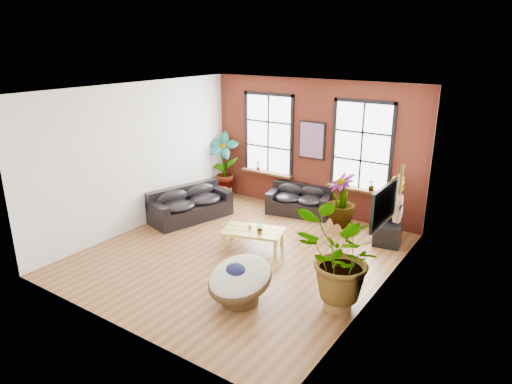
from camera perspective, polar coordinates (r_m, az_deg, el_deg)
room at (r=9.48m, az=-1.54°, el=2.13°), size 6.04×6.54×3.54m
sofa_back at (r=12.20m, az=5.49°, el=-1.12°), size 1.79×1.14×0.76m
sofa_left at (r=11.89m, az=-8.30°, el=-1.60°), size 1.41×2.25×0.83m
coffee_table at (r=10.13m, az=-0.35°, el=-5.03°), size 1.49×1.12×0.51m
papasan_chair at (r=8.09m, az=-2.06°, el=-10.88°), size 1.42×1.43×0.87m
poster at (r=11.96m, az=7.00°, el=6.44°), size 0.74×0.06×0.98m
tv_wall_unit at (r=8.68m, az=16.24°, el=-1.61°), size 0.13×1.86×1.20m
media_box at (r=10.72m, az=16.09°, el=-5.19°), size 0.66×0.58×0.49m
pot_back_left at (r=13.56m, az=-4.10°, el=0.24°), size 0.58×0.58×0.37m
pot_back_right at (r=11.21m, az=16.09°, el=-4.37°), size 0.73×0.73×0.40m
pot_right_wall at (r=8.18m, az=10.19°, el=-13.01°), size 0.51×0.51×0.36m
pot_mid at (r=11.25m, az=10.22°, el=-3.92°), size 0.65×0.65×0.37m
floor_plant_back_left at (r=13.29m, az=-4.11°, el=3.66°), size 1.11×0.97×1.76m
floor_plant_back_right at (r=10.96m, az=16.37°, el=-1.46°), size 0.76×0.86×1.34m
floor_plant_right_wall at (r=7.82m, az=10.31°, el=-8.20°), size 1.82×1.86×1.57m
floor_plant_mid at (r=11.04m, az=10.56°, el=-0.97°), size 1.04×1.04×1.31m
table_plant at (r=9.87m, az=0.52°, el=-4.62°), size 0.25×0.22×0.23m
sill_plant_left at (r=12.94m, az=0.23°, el=3.33°), size 0.17×0.17×0.27m
sill_plant_right at (r=11.49m, az=14.24°, el=0.78°), size 0.19×0.19×0.27m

